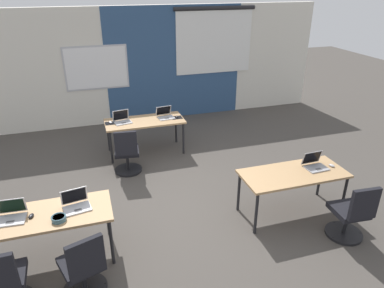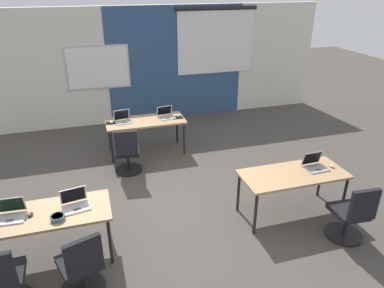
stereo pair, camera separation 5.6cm
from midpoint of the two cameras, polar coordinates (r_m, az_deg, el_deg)
ground_plane at (r=5.79m, az=-3.52°, el=-10.55°), size 24.00×24.00×0.00m
back_wall_assembly at (r=9.06m, az=-10.08°, el=12.26°), size 10.00×0.27×2.80m
desk_near_left at (r=4.87m, az=-22.67°, el=-10.96°), size 1.60×0.70×0.72m
desk_near_right at (r=5.58m, az=15.66°, el=-4.98°), size 1.60×0.70×0.72m
desk_far_center at (r=7.38m, az=-7.82°, el=3.34°), size 1.60×0.70×0.72m
laptop_near_right_end at (r=5.77m, az=18.85°, el=-3.12°), size 0.34×0.30×0.23m
mouse_near_right_end at (r=5.90m, az=21.26°, el=-3.24°), size 0.09×0.11×0.03m
chair_near_right_end at (r=5.48m, az=23.91°, el=-10.50°), size 0.52×0.55×0.92m
laptop_near_left_end at (r=4.90m, az=-27.31°, el=-10.10°), size 0.35×0.30×0.23m
mouse_near_left_end at (r=4.85m, az=-24.73°, el=-10.44°), size 0.08×0.11×0.03m
chair_near_left_end at (r=4.58m, az=-28.22°, el=-19.38°), size 0.52×0.55×0.92m
laptop_near_left_inner at (r=4.80m, az=-18.41°, el=-9.13°), size 0.37×0.33×0.24m
chair_near_left_inner at (r=4.43m, az=-17.34°, el=-18.78°), size 0.56×0.61×0.92m
laptop_far_left at (r=7.33m, az=-11.36°, el=3.82°), size 0.37×0.32×0.24m
mousepad_far_left at (r=7.34m, az=-13.16°, el=3.27°), size 0.22×0.19×0.00m
mouse_far_left at (r=7.33m, az=-13.17°, el=3.41°), size 0.08×0.11×0.03m
chair_far_left at (r=6.74m, az=-10.62°, el=-1.73°), size 0.52×0.56×0.92m
laptop_far_right at (r=7.46m, az=-4.55°, el=4.63°), size 0.36×0.34×0.23m
mousepad_far_right at (r=7.45m, az=-2.67°, el=4.26°), size 0.22×0.19×0.00m
mouse_far_right at (r=7.44m, az=-2.68°, el=4.39°), size 0.06×0.10×0.03m
snack_bowl at (r=4.65m, az=-20.94°, el=-11.04°), size 0.18×0.18×0.06m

